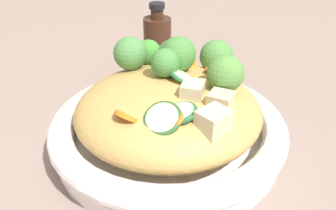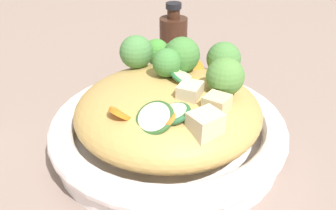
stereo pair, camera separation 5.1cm
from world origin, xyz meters
name	(u,v)px [view 2 (the right image)]	position (x,y,z in m)	size (l,w,h in m)	color
ground_plane	(168,148)	(0.00, 0.00, 0.00)	(3.00, 3.00, 0.00)	#7D6960
serving_bowl	(168,131)	(0.00, 0.00, 0.03)	(0.32, 0.32, 0.05)	white
noodle_heap	(168,110)	(0.00, 0.00, 0.06)	(0.25, 0.25, 0.08)	#B08B4A
broccoli_florets	(185,59)	(-0.06, 0.01, 0.11)	(0.15, 0.19, 0.08)	#A3C173
carrot_coins	(178,91)	(0.01, 0.01, 0.10)	(0.17, 0.14, 0.03)	orange
zucchini_slices	(170,97)	(0.03, 0.01, 0.10)	(0.16, 0.08, 0.04)	beige
chicken_chunks	(204,110)	(0.05, 0.05, 0.10)	(0.09, 0.07, 0.04)	#CEB888
soy_sauce_bottle	(173,42)	(-0.27, -0.04, 0.06)	(0.05, 0.05, 0.13)	#381E14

